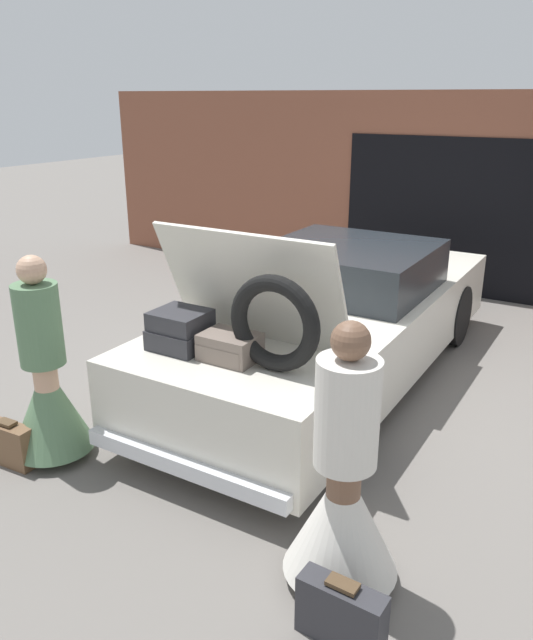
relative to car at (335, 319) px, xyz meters
The scene contains 7 objects.
ground_plane 0.61m from the car, 90.33° to the left, with size 40.00×40.00×0.00m, color slate.
garage_wall_back 3.63m from the car, 90.00° to the left, with size 12.00×0.14×2.80m.
car is the anchor object (origin of this frame).
person_left 2.83m from the car, 116.59° to the right, with size 0.64×0.64×1.64m.
person_right 2.89m from the car, 64.06° to the right, with size 0.68×0.68×1.63m.
suitcase_beside_left_person 3.18m from the car, 117.60° to the right, with size 0.44×0.17×0.37m.
suitcase_beside_right_person 3.38m from the car, 64.17° to the right, with size 0.48×0.17×0.38m.
Camera 1 is at (2.43, -5.40, 2.72)m, focal length 35.00 mm.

